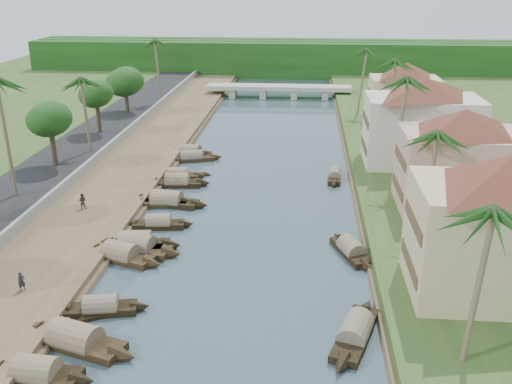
# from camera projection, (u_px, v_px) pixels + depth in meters

# --- Properties ---
(ground) EXTENTS (220.00, 220.00, 0.00)m
(ground) POSITION_uv_depth(u_px,v_px,m) (233.00, 280.00, 44.70)
(ground) COLOR #364952
(ground) RESTS_ON ground
(left_bank) EXTENTS (10.00, 180.00, 0.80)m
(left_bank) POSITION_uv_depth(u_px,v_px,m) (115.00, 183.00, 64.48)
(left_bank) COLOR brown
(left_bank) RESTS_ON ground
(right_bank) EXTENTS (16.00, 180.00, 1.20)m
(right_bank) POSITION_uv_depth(u_px,v_px,m) (430.00, 191.00, 61.57)
(right_bank) COLOR #2A4A1D
(right_bank) RESTS_ON ground
(road) EXTENTS (8.00, 180.00, 1.40)m
(road) POSITION_uv_depth(u_px,v_px,m) (42.00, 178.00, 65.06)
(road) COLOR black
(road) RESTS_ON ground
(retaining_wall) EXTENTS (0.40, 180.00, 1.10)m
(retaining_wall) POSITION_uv_depth(u_px,v_px,m) (78.00, 174.00, 64.48)
(retaining_wall) COLOR gray
(retaining_wall) RESTS_ON left_bank
(treeline) EXTENTS (120.00, 14.00, 8.00)m
(treeline) POSITION_uv_depth(u_px,v_px,m) (285.00, 58.00, 136.41)
(treeline) COLOR #183A0F
(treeline) RESTS_ON ground
(bridge) EXTENTS (28.00, 4.00, 2.40)m
(bridge) POSITION_uv_depth(u_px,v_px,m) (279.00, 89.00, 111.14)
(bridge) COLOR #A4A499
(bridge) RESTS_ON ground
(building_near) EXTENTS (14.85, 14.85, 10.20)m
(building_near) POSITION_uv_depth(u_px,v_px,m) (503.00, 225.00, 39.03)
(building_near) COLOR tan
(building_near) RESTS_ON right_bank
(building_mid) EXTENTS (14.11, 14.11, 9.70)m
(building_mid) POSITION_uv_depth(u_px,v_px,m) (460.00, 159.00, 53.94)
(building_mid) COLOR tan
(building_mid) RESTS_ON right_bank
(building_far) EXTENTS (15.59, 15.59, 10.20)m
(building_far) POSITION_uv_depth(u_px,v_px,m) (422.00, 121.00, 66.97)
(building_far) COLOR beige
(building_far) RESTS_ON right_bank
(building_distant) EXTENTS (12.62, 12.62, 9.20)m
(building_distant) POSITION_uv_depth(u_px,v_px,m) (404.00, 93.00, 85.69)
(building_distant) COLOR tan
(building_distant) RESTS_ON right_bank
(sampan_1) EXTENTS (7.53, 2.30, 2.21)m
(sampan_1) POSITION_uv_depth(u_px,v_px,m) (37.00, 374.00, 33.56)
(sampan_1) COLOR black
(sampan_1) RESTS_ON ground
(sampan_2) EXTENTS (9.55, 4.66, 2.45)m
(sampan_2) POSITION_uv_depth(u_px,v_px,m) (75.00, 340.00, 36.63)
(sampan_2) COLOR black
(sampan_2) RESTS_ON ground
(sampan_3) EXTENTS (7.07, 2.76, 1.91)m
(sampan_3) POSITION_uv_depth(u_px,v_px,m) (101.00, 308.00, 40.22)
(sampan_3) COLOR black
(sampan_3) RESTS_ON ground
(sampan_4) EXTENTS (8.24, 4.36, 2.30)m
(sampan_4) POSITION_uv_depth(u_px,v_px,m) (121.00, 255.00, 47.79)
(sampan_4) COLOR black
(sampan_4) RESTS_ON ground
(sampan_5) EXTENTS (8.31, 2.97, 2.55)m
(sampan_5) POSITION_uv_depth(u_px,v_px,m) (135.00, 245.00, 49.59)
(sampan_5) COLOR black
(sampan_5) RESTS_ON ground
(sampan_6) EXTENTS (8.53, 3.44, 2.45)m
(sampan_6) POSITION_uv_depth(u_px,v_px,m) (137.00, 248.00, 49.07)
(sampan_6) COLOR black
(sampan_6) RESTS_ON ground
(sampan_7) EXTENTS (6.88, 2.14, 1.86)m
(sampan_7) POSITION_uv_depth(u_px,v_px,m) (159.00, 224.00, 53.93)
(sampan_7) COLOR black
(sampan_7) RESTS_ON ground
(sampan_8) EXTENTS (7.12, 2.48, 2.17)m
(sampan_8) POSITION_uv_depth(u_px,v_px,m) (163.00, 202.00, 59.13)
(sampan_8) COLOR black
(sampan_8) RESTS_ON ground
(sampan_9) EXTENTS (9.39, 3.15, 2.32)m
(sampan_9) POSITION_uv_depth(u_px,v_px,m) (167.00, 201.00, 59.28)
(sampan_9) COLOR black
(sampan_9) RESTS_ON ground
(sampan_10) EXTENTS (7.02, 2.54, 1.94)m
(sampan_10) POSITION_uv_depth(u_px,v_px,m) (177.00, 176.00, 66.88)
(sampan_10) COLOR black
(sampan_10) RESTS_ON ground
(sampan_11) EXTENTS (7.78, 2.26, 2.21)m
(sampan_11) POSITION_uv_depth(u_px,v_px,m) (177.00, 182.00, 64.69)
(sampan_11) COLOR black
(sampan_11) RESTS_ON ground
(sampan_12) EXTENTS (8.25, 3.56, 1.97)m
(sampan_12) POSITION_uv_depth(u_px,v_px,m) (192.00, 158.00, 73.42)
(sampan_12) COLOR black
(sampan_12) RESTS_ON ground
(sampan_13) EXTENTS (7.69, 3.46, 2.09)m
(sampan_13) POSITION_uv_depth(u_px,v_px,m) (191.00, 152.00, 75.73)
(sampan_13) COLOR black
(sampan_13) RESTS_ON ground
(sampan_14) EXTENTS (4.35, 9.08, 2.18)m
(sampan_14) POSITION_uv_depth(u_px,v_px,m) (355.00, 333.00, 37.41)
(sampan_14) COLOR black
(sampan_14) RESTS_ON ground
(sampan_15) EXTENTS (4.18, 7.57, 2.04)m
(sampan_15) POSITION_uv_depth(u_px,v_px,m) (351.00, 250.00, 48.66)
(sampan_15) COLOR black
(sampan_15) RESTS_ON ground
(sampan_16) EXTENTS (1.81, 7.17, 1.80)m
(sampan_16) POSITION_uv_depth(u_px,v_px,m) (335.00, 176.00, 66.84)
(sampan_16) COLOR black
(sampan_16) RESTS_ON ground
(canoe_1) EXTENTS (4.03, 2.58, 0.68)m
(canoe_1) POSITION_uv_depth(u_px,v_px,m) (104.00, 315.00, 39.93)
(canoe_1) COLOR black
(canoe_1) RESTS_ON ground
(canoe_2) EXTENTS (5.37, 0.90, 0.78)m
(canoe_2) POSITION_uv_depth(u_px,v_px,m) (190.00, 174.00, 68.35)
(canoe_2) COLOR black
(canoe_2) RESTS_ON ground
(palm_0) EXTENTS (3.20, 3.20, 11.10)m
(palm_0) POSITION_uv_depth(u_px,v_px,m) (487.00, 214.00, 30.21)
(palm_0) COLOR #71644B
(palm_0) RESTS_ON ground
(palm_1) EXTENTS (3.20, 3.20, 10.58)m
(palm_1) POSITION_uv_depth(u_px,v_px,m) (435.00, 136.00, 46.91)
(palm_1) COLOR #71644B
(palm_1) RESTS_ON ground
(palm_2) EXTENTS (3.20, 3.20, 12.97)m
(palm_2) POSITION_uv_depth(u_px,v_px,m) (402.00, 81.00, 57.82)
(palm_2) COLOR #71644B
(palm_2) RESTS_ON ground
(palm_3) EXTENTS (3.20, 3.20, 12.54)m
(palm_3) POSITION_uv_depth(u_px,v_px,m) (390.00, 63.00, 73.30)
(palm_3) COLOR #71644B
(palm_3) RESTS_ON ground
(palm_6) EXTENTS (3.20, 3.20, 10.70)m
(palm_6) POSITION_uv_depth(u_px,v_px,m) (83.00, 81.00, 69.71)
(palm_6) COLOR #71644B
(palm_6) RESTS_ON ground
(palm_7) EXTENTS (3.20, 3.20, 11.79)m
(palm_7) POSITION_uv_depth(u_px,v_px,m) (362.00, 51.00, 90.16)
(palm_7) COLOR #71644B
(palm_7) RESTS_ON ground
(palm_8) EXTENTS (3.20, 3.20, 12.09)m
(palm_8) POSITION_uv_depth(u_px,v_px,m) (157.00, 42.00, 97.91)
(palm_8) COLOR #71644B
(palm_8) RESTS_ON ground
(tree_3) EXTENTS (4.72, 4.72, 7.52)m
(tree_3) POSITION_uv_depth(u_px,v_px,m) (50.00, 120.00, 65.47)
(tree_3) COLOR #4C3E2B
(tree_3) RESTS_ON ground
(tree_4) EXTENTS (4.37, 4.37, 7.28)m
(tree_4) POSITION_uv_depth(u_px,v_px,m) (96.00, 95.00, 79.76)
(tree_4) COLOR #4C3E2B
(tree_4) RESTS_ON ground
(tree_5) EXTENTS (5.50, 5.50, 7.15)m
(tree_5) POSITION_uv_depth(u_px,v_px,m) (125.00, 82.00, 92.43)
(tree_5) COLOR #4C3E2B
(tree_5) RESTS_ON ground
(tree_6) EXTENTS (4.51, 4.51, 7.15)m
(tree_6) POSITION_uv_depth(u_px,v_px,m) (465.00, 121.00, 66.86)
(tree_6) COLOR #4C3E2B
(tree_6) RESTS_ON ground
(person_near) EXTENTS (0.63, 0.59, 1.44)m
(person_near) POSITION_uv_depth(u_px,v_px,m) (22.00, 281.00, 41.49)
(person_near) COLOR black
(person_near) RESTS_ON left_bank
(person_far) EXTENTS (0.82, 0.66, 1.58)m
(person_far) POSITION_uv_depth(u_px,v_px,m) (82.00, 201.00, 56.16)
(person_far) COLOR #3A3028
(person_far) RESTS_ON left_bank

